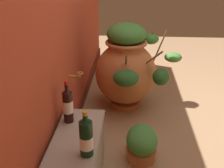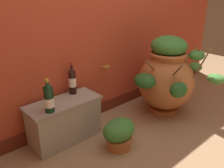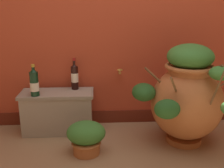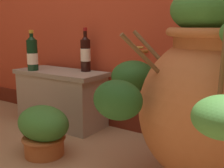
% 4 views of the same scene
% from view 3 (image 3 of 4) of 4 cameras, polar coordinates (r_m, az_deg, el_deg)
% --- Properties ---
extents(terracotta_urn, '(1.07, 0.90, 0.90)m').
position_cam_3_polar(terracotta_urn, '(2.43, 15.62, -2.64)').
color(terracotta_urn, '#B26638').
rests_on(terracotta_urn, ground_plane).
extents(stone_ledge, '(0.70, 0.31, 0.41)m').
position_cam_3_polar(stone_ledge, '(2.69, -11.41, -5.50)').
color(stone_ledge, '#9E9384').
rests_on(stone_ledge, ground_plane).
extents(wine_bottle_left, '(0.08, 0.08, 0.29)m').
position_cam_3_polar(wine_bottle_left, '(2.54, -16.18, 0.34)').
color(wine_bottle_left, black).
rests_on(wine_bottle_left, stone_ledge).
extents(wine_bottle_middle, '(0.07, 0.07, 0.31)m').
position_cam_3_polar(wine_bottle_middle, '(2.66, -7.93, 1.72)').
color(wine_bottle_middle, black).
rests_on(wine_bottle_middle, stone_ledge).
extents(potted_shrub, '(0.32, 0.25, 0.29)m').
position_cam_3_polar(potted_shrub, '(2.29, -5.50, -11.11)').
color(potted_shrub, '#B26638').
rests_on(potted_shrub, ground_plane).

